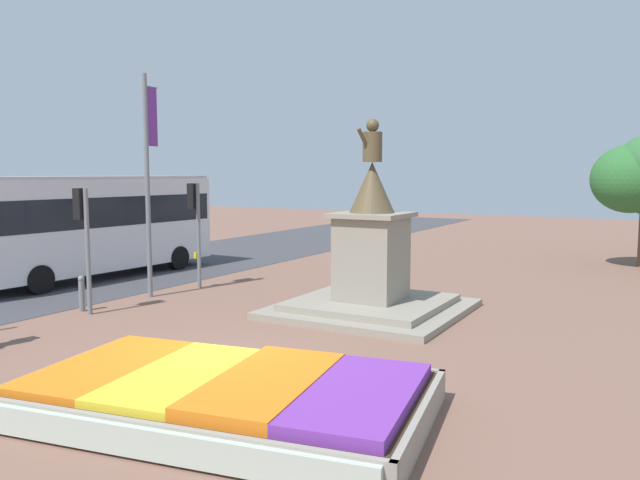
# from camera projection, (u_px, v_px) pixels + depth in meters

# --- Properties ---
(ground_plane) EXTENTS (92.64, 92.64, 0.00)m
(ground_plane) POSITION_uv_depth(u_px,v_px,m) (215.00, 375.00, 11.33)
(ground_plane) COLOR brown
(flower_planter) EXTENTS (6.71, 4.58, 0.64)m
(flower_planter) POSITION_uv_depth(u_px,v_px,m) (225.00, 396.00, 9.45)
(flower_planter) COLOR #38281C
(flower_planter) RESTS_ON ground_plane
(statue_monument) EXTENTS (4.66, 4.66, 5.05)m
(statue_monument) POSITION_uv_depth(u_px,v_px,m) (371.00, 267.00, 16.38)
(statue_monument) COLOR gray
(statue_monument) RESTS_ON ground_plane
(traffic_light_mid_block) EXTENTS (0.41, 0.29, 3.28)m
(traffic_light_mid_block) POSITION_uv_depth(u_px,v_px,m) (84.00, 226.00, 16.03)
(traffic_light_mid_block) COLOR slate
(traffic_light_mid_block) RESTS_ON ground_plane
(traffic_light_far_corner) EXTENTS (0.41, 0.29, 3.34)m
(traffic_light_far_corner) POSITION_uv_depth(u_px,v_px,m) (195.00, 216.00, 19.78)
(traffic_light_far_corner) COLOR slate
(traffic_light_far_corner) RESTS_ON ground_plane
(banner_pole) EXTENTS (0.14, 0.65, 6.51)m
(banner_pole) POSITION_uv_depth(u_px,v_px,m) (148.00, 179.00, 18.19)
(banner_pole) COLOR slate
(banner_pole) RESTS_ON ground_plane
(city_bus) EXTENTS (2.86, 9.78, 3.56)m
(city_bus) POSITION_uv_depth(u_px,v_px,m) (88.00, 220.00, 21.53)
(city_bus) COLOR silver
(city_bus) RESTS_ON ground_plane
(kerb_bollard_north) EXTENTS (0.17, 0.17, 0.96)m
(kerb_bollard_north) POSITION_uv_depth(u_px,v_px,m) (82.00, 292.00, 16.55)
(kerb_bollard_north) COLOR slate
(kerb_bollard_north) RESTS_ON ground_plane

